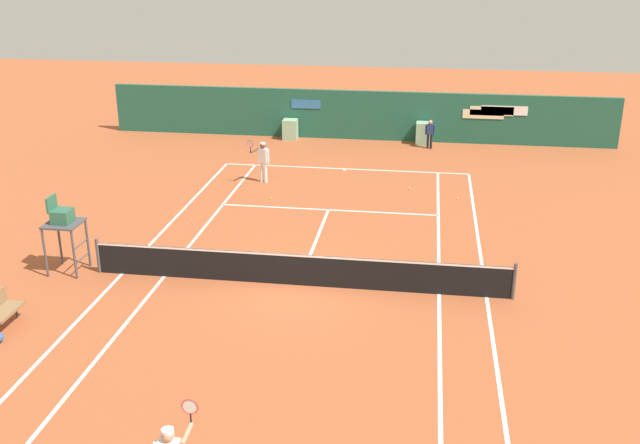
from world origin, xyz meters
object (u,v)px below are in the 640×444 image
at_px(player_on_baseline, 263,158).
at_px(player_bench, 0,309).
at_px(tennis_ball_by_sideline, 409,188).
at_px(tennis_ball_near_service_line, 270,198).
at_px(ball_kid_centre_post, 430,132).
at_px(umpire_chair, 63,222).
at_px(tennis_ball_mid_court, 458,198).

bearing_deg(player_on_baseline, player_bench, 91.39).
bearing_deg(tennis_ball_by_sideline, tennis_ball_near_service_line, -158.94).
xyz_separation_m(ball_kid_centre_post, tennis_ball_near_service_line, (-5.96, -8.41, -0.76)).
bearing_deg(umpire_chair, tennis_ball_mid_court, 125.62).
height_order(player_on_baseline, tennis_ball_mid_court, player_on_baseline).
relative_size(player_on_baseline, tennis_ball_near_service_line, 27.75).
bearing_deg(tennis_ball_mid_court, tennis_ball_by_sideline, 152.77).
bearing_deg(tennis_ball_near_service_line, ball_kid_centre_post, 54.69).
distance_m(umpire_chair, tennis_ball_by_sideline, 13.62).
bearing_deg(player_on_baseline, tennis_ball_by_sideline, -162.02).
bearing_deg(player_on_baseline, tennis_ball_mid_court, -168.92).
height_order(player_bench, tennis_ball_near_service_line, player_bench).
bearing_deg(tennis_ball_mid_court, umpire_chair, -144.38).
distance_m(player_on_baseline, tennis_ball_mid_court, 7.96).
distance_m(player_on_baseline, tennis_ball_near_service_line, 2.40).
relative_size(umpire_chair, player_bench, 2.08).
bearing_deg(ball_kid_centre_post, tennis_ball_near_service_line, 55.47).
bearing_deg(tennis_ball_by_sideline, player_on_baseline, 179.49).
height_order(ball_kid_centre_post, tennis_ball_by_sideline, ball_kid_centre_post).
xyz_separation_m(umpire_chair, tennis_ball_by_sideline, (9.80, 9.33, -1.54)).
relative_size(ball_kid_centre_post, tennis_ball_near_service_line, 20.22).
bearing_deg(ball_kid_centre_post, player_bench, 61.74).
bearing_deg(umpire_chair, ball_kid_centre_post, 146.19).
xyz_separation_m(ball_kid_centre_post, tennis_ball_mid_court, (1.14, -7.37, -0.76)).
xyz_separation_m(umpire_chair, player_bench, (-0.10, -3.43, -1.07)).
distance_m(tennis_ball_by_sideline, tennis_ball_mid_court, 2.11).
bearing_deg(player_bench, tennis_ball_mid_court, 135.03).
xyz_separation_m(tennis_ball_by_sideline, tennis_ball_near_service_line, (-5.22, -2.01, 0.00)).
xyz_separation_m(player_on_baseline, tennis_ball_by_sideline, (5.96, -0.05, -0.97)).
distance_m(umpire_chair, player_on_baseline, 10.16).
xyz_separation_m(player_on_baseline, tennis_ball_mid_court, (7.84, -1.02, -0.97)).
distance_m(player_on_baseline, ball_kid_centre_post, 9.23).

